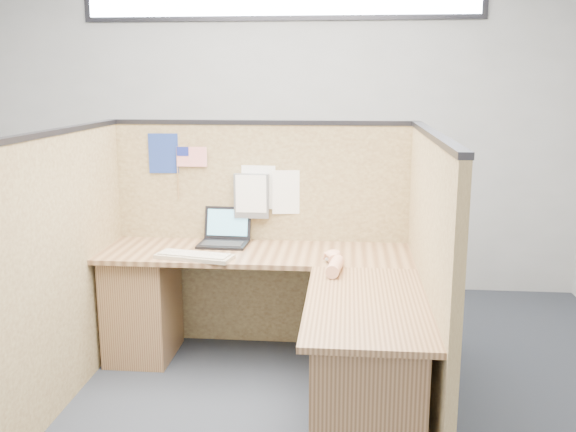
# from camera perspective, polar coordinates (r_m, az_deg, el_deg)

# --- Properties ---
(floor) EXTENTS (5.00, 5.00, 0.00)m
(floor) POSITION_cam_1_polar(r_m,az_deg,el_deg) (3.70, -4.34, -16.91)
(floor) COLOR #1F242D
(floor) RESTS_ON ground
(wall_back) EXTENTS (5.00, 0.00, 5.00)m
(wall_back) POSITION_cam_1_polar(r_m,az_deg,el_deg) (5.48, -0.60, 7.97)
(wall_back) COLOR #939697
(wall_back) RESTS_ON floor
(cubicle_partitions) EXTENTS (2.06, 1.83, 1.53)m
(cubicle_partitions) POSITION_cam_1_polar(r_m,az_deg,el_deg) (3.80, -3.45, -3.58)
(cubicle_partitions) COLOR brown
(cubicle_partitions) RESTS_ON floor
(l_desk) EXTENTS (1.95, 1.75, 0.73)m
(l_desk) POSITION_cam_1_polar(r_m,az_deg,el_deg) (3.76, -0.90, -9.74)
(l_desk) COLOR brown
(l_desk) RESTS_ON floor
(laptop) EXTENTS (0.32, 0.31, 0.23)m
(laptop) POSITION_cam_1_polar(r_m,az_deg,el_deg) (4.24, -5.65, -1.70)
(laptop) COLOR black
(laptop) RESTS_ON l_desk
(keyboard) EXTENTS (0.49, 0.25, 0.03)m
(keyboard) POSITION_cam_1_polar(r_m,az_deg,el_deg) (3.92, -8.33, -3.55)
(keyboard) COLOR gray
(keyboard) RESTS_ON l_desk
(mouse) EXTENTS (0.11, 0.07, 0.05)m
(mouse) POSITION_cam_1_polar(r_m,az_deg,el_deg) (3.81, 4.05, -3.78)
(mouse) COLOR #BCBCC0
(mouse) RESTS_ON l_desk
(hand_forearm) EXTENTS (0.11, 0.40, 0.08)m
(hand_forearm) POSITION_cam_1_polar(r_m,az_deg,el_deg) (3.67, 4.16, -4.15)
(hand_forearm) COLOR tan
(hand_forearm) RESTS_ON l_desk
(blue_poster) EXTENTS (0.20, 0.01, 0.27)m
(blue_poster) POSITION_cam_1_polar(r_m,az_deg,el_deg) (4.36, -11.01, 5.48)
(blue_poster) COLOR navy
(blue_poster) RESTS_ON cubicle_partitions
(american_flag) EXTENTS (0.20, 0.01, 0.35)m
(american_flag) POSITION_cam_1_polar(r_m,az_deg,el_deg) (4.31, -8.84, 5.07)
(american_flag) COLOR olive
(american_flag) RESTS_ON cubicle_partitions
(file_holder) EXTENTS (0.23, 0.05, 0.30)m
(file_holder) POSITION_cam_1_polar(r_m,az_deg,el_deg) (4.25, -3.26, 1.81)
(file_holder) COLOR slate
(file_holder) RESTS_ON cubicle_partitions
(paper_left) EXTENTS (0.23, 0.02, 0.29)m
(paper_left) POSITION_cam_1_polar(r_m,az_deg,el_deg) (4.26, -2.64, 2.58)
(paper_left) COLOR white
(paper_left) RESTS_ON cubicle_partitions
(paper_right) EXTENTS (0.23, 0.03, 0.29)m
(paper_right) POSITION_cam_1_polar(r_m,az_deg,el_deg) (4.24, 0.15, 2.13)
(paper_right) COLOR white
(paper_right) RESTS_ON cubicle_partitions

